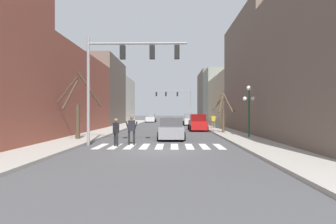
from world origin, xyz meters
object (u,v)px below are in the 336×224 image
Objects in this scene: traffic_signal_far at (177,98)px; pedestrian_waiting_at_curb at (116,130)px; street_lamp_right_corner at (249,100)px; car_driving_away_lane at (190,120)px; car_parked_left_far at (198,123)px; pedestrian_near_right_corner at (132,128)px; street_tree_right_mid at (223,112)px; car_parked_left_mid at (151,118)px; pedestrian_on_right_sidewalk at (213,119)px; car_parked_right_far at (171,129)px; street_tree_left_far at (78,110)px; traffic_signal_near at (124,66)px.

traffic_signal_far is 4.62× the size of pedestrian_waiting_at_curb.
car_driving_away_lane is (-3.19, 20.34, -2.14)m from street_lamp_right_corner.
pedestrian_near_right_corner is (-5.38, -12.75, 0.25)m from car_parked_left_far.
car_parked_left_far is 1.17× the size of street_tree_right_mid.
pedestrian_near_right_corner is at bearing -95.26° from traffic_signal_far.
street_tree_right_mid reaches higher than pedestrian_near_right_corner.
traffic_signal_far reaches higher than pedestrian_waiting_at_curb.
car_parked_left_far is (2.00, -23.91, -4.10)m from traffic_signal_far.
traffic_signal_far is 1.84× the size of car_parked_left_mid.
pedestrian_on_right_sidewalk reaches higher than car_parked_left_far.
car_parked_right_far is 6.58m from street_tree_right_mid.
street_tree_left_far is at bearing -172.35° from pedestrian_waiting_at_curb.
car_parked_left_mid is 28.89m from street_tree_right_mid.
street_lamp_right_corner reaches higher than street_tree_right_mid.
street_lamp_right_corner is at bearing -83.68° from pedestrian_on_right_sidewalk.
pedestrian_on_right_sidewalk is at bearing -167.04° from car_driving_away_lane.
car_driving_away_lane is 2.43× the size of pedestrian_on_right_sidewalk.
traffic_signal_far is 1.99× the size of street_tree_right_mid.
car_driving_away_lane is at bearing 0.40° from car_parked_left_far.
street_tree_right_mid reaches higher than car_parked_left_mid.
traffic_signal_far is at bearing 97.79° from street_tree_right_mid.
traffic_signal_far is (3.81, 37.02, -0.02)m from traffic_signal_near.
street_lamp_right_corner is 20.70m from car_driving_away_lane.
traffic_signal_far reaches higher than street_tree_left_far.
car_driving_away_lane is (5.73, 24.51, -4.13)m from traffic_signal_near.
street_lamp_right_corner is 0.84× the size of car_parked_right_far.
pedestrian_waiting_at_curb is 0.93× the size of pedestrian_near_right_corner.
street_tree_right_mid reaches higher than pedestrian_waiting_at_curb.
street_lamp_right_corner is 0.86× the size of car_parked_left_far.
traffic_signal_near is at bearing 84.75° from pedestrian_waiting_at_curb.
car_parked_left_mid is at bearing 17.41° from car_parked_left_far.
car_driving_away_lane is at bearing -104.38° from pedestrian_near_right_corner.
pedestrian_waiting_at_curb is (-3.35, -4.43, 0.22)m from car_parked_right_far.
pedestrian_near_right_corner is at bearing -155.86° from street_lamp_right_corner.
car_parked_left_far is at bearing 66.11° from traffic_signal_near.
street_tree_right_mid is at bearing 95.59° from pedestrian_waiting_at_curb.
street_lamp_right_corner is 9.71m from car_parked_left_far.
street_lamp_right_corner reaches higher than car_parked_left_far.
street_lamp_right_corner reaches higher than pedestrian_near_right_corner.
traffic_signal_far reaches higher than car_parked_left_far.
pedestrian_waiting_at_curb is at bearing -96.45° from traffic_signal_far.
pedestrian_near_right_corner is at bearing -177.16° from car_parked_left_mid.
street_tree_right_mid is (7.72, 8.46, -2.86)m from traffic_signal_near.
car_parked_left_far is 2.93m from pedestrian_on_right_sidewalk.
pedestrian_near_right_corner is 4.95m from street_tree_left_far.
pedestrian_on_right_sidewalk is (4.94, 11.02, 0.38)m from car_parked_right_far.
pedestrian_near_right_corner is (-3.38, -36.66, -3.85)m from traffic_signal_far.
car_parked_left_mid is at bearing 139.91° from pedestrian_waiting_at_curb.
pedestrian_on_right_sidewalk is at bearing 62.51° from traffic_signal_near.
traffic_signal_far reaches higher than pedestrian_near_right_corner.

